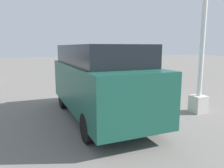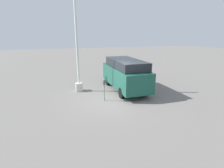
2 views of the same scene
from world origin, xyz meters
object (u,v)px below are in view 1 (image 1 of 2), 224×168
at_px(parking_meter_far, 81,62).
at_px(parked_van, 99,79).
at_px(lamp_post, 202,49).
at_px(parking_meter_near, 132,76).
at_px(fire_hydrant, 77,69).

bearing_deg(parking_meter_far, parked_van, 0.42).
height_order(parking_meter_far, parked_van, parked_van).
distance_m(parking_meter_far, lamp_post, 10.17).
bearing_deg(parking_meter_near, parked_van, -38.89).
xyz_separation_m(parked_van, fire_hydrant, (-10.36, 1.77, -0.73)).
relative_size(parking_meter_far, parked_van, 0.28).
bearing_deg(lamp_post, parking_meter_near, -153.01).
bearing_deg(parking_meter_near, lamp_post, 38.80).
distance_m(parking_meter_far, fire_hydrant, 1.19).
height_order(parked_van, fire_hydrant, parked_van).
height_order(parking_meter_far, lamp_post, lamp_post).
xyz_separation_m(parking_meter_near, parking_meter_far, (-7.74, -0.04, 0.02)).
height_order(lamp_post, fire_hydrant, lamp_post).
bearing_deg(parked_van, fire_hydrant, 169.95).
bearing_deg(parking_meter_far, fire_hydrant, -162.38).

